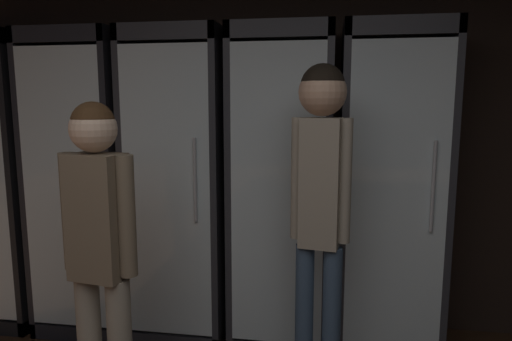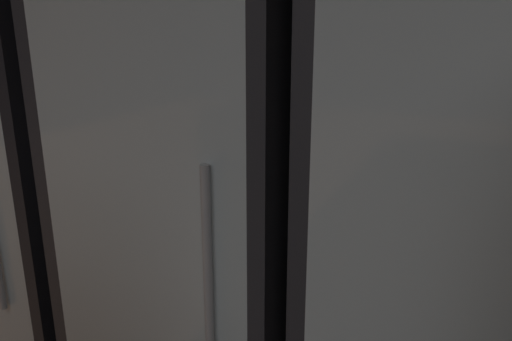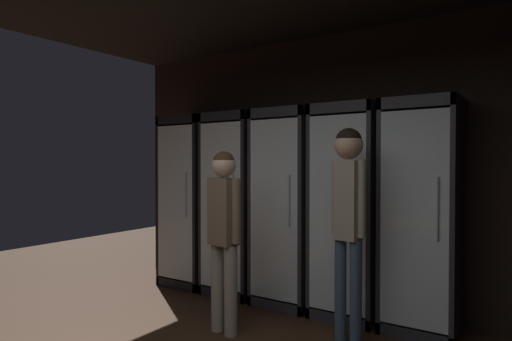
% 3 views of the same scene
% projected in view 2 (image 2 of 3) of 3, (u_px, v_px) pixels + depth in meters
% --- Properties ---
extents(wall_back, '(6.00, 0.06, 2.80)m').
position_uv_depth(wall_back, '(512.00, 114.00, 1.28)').
color(wall_back, black).
rests_on(wall_back, ground).
extents(cooler_left, '(0.62, 0.58, 2.01)m').
position_uv_depth(cooler_left, '(44.00, 214.00, 1.72)').
color(cooler_left, black).
rests_on(cooler_left, ground).
extents(cooler_center, '(0.62, 0.58, 2.01)m').
position_uv_depth(cooler_center, '(212.00, 252.00, 1.45)').
color(cooler_center, '#2B2B30').
rests_on(cooler_center, ground).
extents(cooler_right, '(0.62, 0.58, 2.01)m').
position_uv_depth(cooler_right, '(458.00, 306.00, 1.18)').
color(cooler_right, '#2B2B30').
rests_on(cooler_right, ground).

